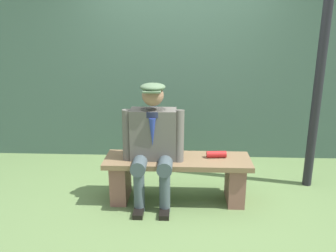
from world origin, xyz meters
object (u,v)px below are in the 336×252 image
(bench, at_px, (177,173))
(lamp_post, at_px, (327,17))
(rolled_magazine, at_px, (216,154))
(seated_man, at_px, (153,140))

(bench, relative_size, lamp_post, 0.50)
(rolled_magazine, relative_size, lamp_post, 0.07)
(seated_man, bearing_deg, rolled_magazine, -171.32)
(rolled_magazine, bearing_deg, bench, 5.76)
(seated_man, distance_m, rolled_magazine, 0.69)
(bench, xyz_separation_m, rolled_magazine, (-0.41, -0.04, 0.20))
(lamp_post, bearing_deg, rolled_magazine, 19.64)
(bench, distance_m, rolled_magazine, 0.46)
(bench, bearing_deg, rolled_magazine, -174.24)
(bench, height_order, lamp_post, lamp_post)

